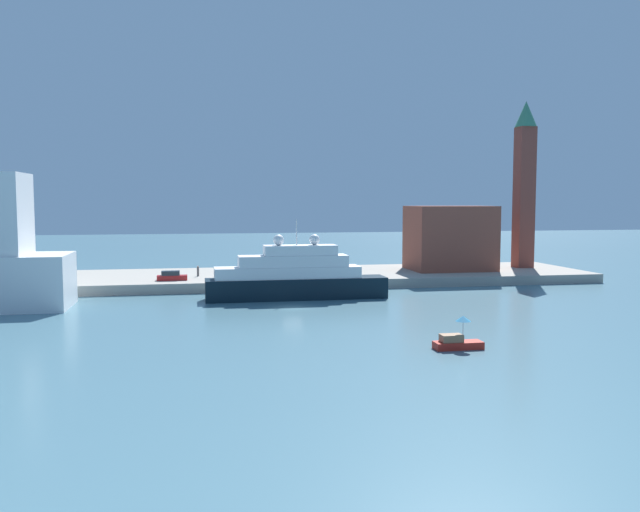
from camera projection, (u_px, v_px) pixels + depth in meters
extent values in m
plane|color=slate|center=(293.00, 308.00, 84.92)|extent=(400.00, 400.00, 0.00)
cube|color=gray|center=(269.00, 278.00, 111.90)|extent=(110.00, 23.26, 1.54)
cube|color=black|center=(297.00, 288.00, 93.10)|extent=(25.43, 4.50, 2.96)
cube|color=white|center=(288.00, 272.00, 92.67)|extent=(20.35, 4.14, 1.61)
cube|color=white|center=(293.00, 261.00, 92.68)|extent=(15.26, 3.78, 1.59)
cube|color=white|center=(300.00, 250.00, 92.75)|extent=(10.17, 3.42, 1.42)
cylinder|color=silver|center=(297.00, 232.00, 92.44)|extent=(0.16, 0.16, 3.66)
sphere|color=white|center=(314.00, 240.00, 93.01)|extent=(1.51, 1.51, 1.51)
sphere|color=white|center=(279.00, 240.00, 92.05)|extent=(1.51, 1.51, 1.51)
cube|color=#B22319|center=(458.00, 345.00, 61.59)|extent=(4.55, 1.64, 0.70)
cube|color=#8C6647|center=(451.00, 338.00, 61.41)|extent=(2.00, 1.31, 0.70)
cylinder|color=#B2B2B2|center=(463.00, 331.00, 61.57)|extent=(0.06, 0.06, 1.89)
cone|color=teal|center=(463.00, 319.00, 61.47)|extent=(1.43, 1.43, 0.50)
cube|color=brown|center=(450.00, 238.00, 117.40)|extent=(14.25, 10.45, 11.33)
cube|color=brown|center=(524.00, 198.00, 121.10)|extent=(3.04, 3.04, 25.61)
cone|color=#387A5B|center=(526.00, 114.00, 119.84)|extent=(3.95, 3.95, 4.63)
cube|color=#B21E1E|center=(172.00, 278.00, 102.04)|extent=(4.57, 1.65, 0.77)
cube|color=#262D33|center=(171.00, 273.00, 101.94)|extent=(2.74, 1.48, 0.69)
cylinder|color=#4C4C4C|center=(198.00, 272.00, 107.31)|extent=(0.36, 0.36, 1.51)
sphere|color=tan|center=(198.00, 266.00, 107.24)|extent=(0.24, 0.24, 0.24)
cylinder|color=black|center=(266.00, 278.00, 101.52)|extent=(0.40, 0.40, 0.73)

